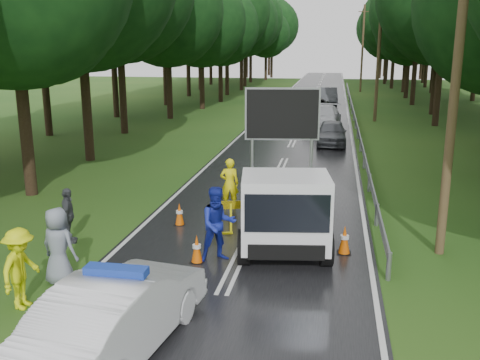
% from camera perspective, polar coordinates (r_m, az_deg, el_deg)
% --- Properties ---
extents(ground, '(160.00, 160.00, 0.00)m').
position_cam_1_polar(ground, '(13.40, -0.66, -9.49)').
color(ground, '#1B4714').
rests_on(ground, ground).
extents(road, '(7.00, 140.00, 0.02)m').
position_cam_1_polar(road, '(42.47, 6.92, 6.78)').
color(road, black).
rests_on(road, ground).
extents(guardrail, '(0.12, 60.06, 0.70)m').
position_cam_1_polar(guardrail, '(42.03, 12.00, 7.24)').
color(guardrail, gray).
rests_on(guardrail, ground).
extents(utility_pole_near, '(1.40, 0.24, 10.00)m').
position_cam_1_polar(utility_pole_near, '(14.37, 22.22, 11.90)').
color(utility_pole_near, '#4D3D24').
rests_on(utility_pole_near, ground).
extents(utility_pole_mid, '(1.40, 0.24, 10.00)m').
position_cam_1_polar(utility_pole_mid, '(40.17, 14.60, 13.26)').
color(utility_pole_mid, '#4D3D24').
rests_on(utility_pole_mid, ground).
extents(utility_pole_far, '(1.40, 0.24, 10.00)m').
position_cam_1_polar(utility_pole_far, '(66.13, 12.93, 13.53)').
color(utility_pole_far, '#4D3D24').
rests_on(utility_pole_far, ground).
extents(police_sedan, '(2.23, 4.68, 1.63)m').
position_cam_1_polar(police_sedan, '(10.03, -12.80, -13.70)').
color(police_sedan, silver).
rests_on(police_sedan, ground).
extents(work_truck, '(2.99, 5.48, 4.16)m').
position_cam_1_polar(work_truck, '(14.71, 4.59, -2.68)').
color(work_truck, gray).
rests_on(work_truck, ground).
extents(barrier, '(2.40, 0.71, 1.02)m').
position_cam_1_polar(barrier, '(15.55, 1.65, -3.06)').
color(barrier, yellow).
rests_on(barrier, ground).
extents(officer, '(0.71, 0.55, 1.73)m').
position_cam_1_polar(officer, '(17.97, -1.13, -0.38)').
color(officer, '#F8EA0D').
rests_on(officer, ground).
extents(civilian, '(1.18, 1.08, 1.95)m').
position_cam_1_polar(civilian, '(13.60, -2.36, -4.73)').
color(civilian, navy).
rests_on(civilian, ground).
extents(bystander_left, '(0.68, 1.15, 1.75)m').
position_cam_1_polar(bystander_left, '(12.14, -22.37, -8.73)').
color(bystander_left, '#D9E80C').
rests_on(bystander_left, ground).
extents(bystander_mid, '(0.69, 1.00, 1.57)m').
position_cam_1_polar(bystander_mid, '(15.61, -17.85, -3.64)').
color(bystander_mid, '#3C3F43').
rests_on(bystander_mid, ground).
extents(bystander_right, '(1.00, 0.76, 1.83)m').
position_cam_1_polar(bystander_right, '(12.98, -18.80, -6.72)').
color(bystander_right, gray).
rests_on(bystander_right, ground).
extents(queue_car_first, '(1.61, 3.96, 1.35)m').
position_cam_1_polar(queue_car_first, '(30.24, 9.75, 4.99)').
color(queue_car_first, '#43454B').
rests_on(queue_car_first, ground).
extents(queue_car_second, '(2.57, 5.33, 1.50)m').
position_cam_1_polar(queue_car_second, '(36.17, 8.84, 6.63)').
color(queue_car_second, '#A4A5AC').
rests_on(queue_car_second, ground).
extents(queue_car_third, '(2.62, 5.19, 1.41)m').
position_cam_1_polar(queue_car_third, '(42.15, 8.03, 7.64)').
color(queue_car_third, black).
rests_on(queue_car_third, ground).
extents(queue_car_fourth, '(1.91, 4.79, 1.55)m').
position_cam_1_polar(queue_car_fourth, '(51.56, 9.35, 8.84)').
color(queue_car_fourth, '#3E4046').
rests_on(queue_car_fourth, ground).
extents(cone_near_left, '(0.39, 0.39, 0.82)m').
position_cam_1_polar(cone_near_left, '(12.22, -14.25, -10.34)').
color(cone_near_left, black).
rests_on(cone_near_left, ground).
extents(cone_center, '(0.35, 0.35, 0.74)m').
position_cam_1_polar(cone_center, '(13.69, -4.63, -7.38)').
color(cone_center, black).
rests_on(cone_center, ground).
extents(cone_far, '(0.37, 0.37, 0.79)m').
position_cam_1_polar(cone_far, '(17.80, 5.42, -2.21)').
color(cone_far, black).
rests_on(cone_far, ground).
extents(cone_left_mid, '(0.34, 0.34, 0.71)m').
position_cam_1_polar(cone_left_mid, '(16.52, -6.47, -3.67)').
color(cone_left_mid, black).
rests_on(cone_left_mid, ground).
extents(cone_right, '(0.37, 0.37, 0.79)m').
position_cam_1_polar(cone_right, '(14.46, 11.08, -6.32)').
color(cone_right, black).
rests_on(cone_right, ground).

